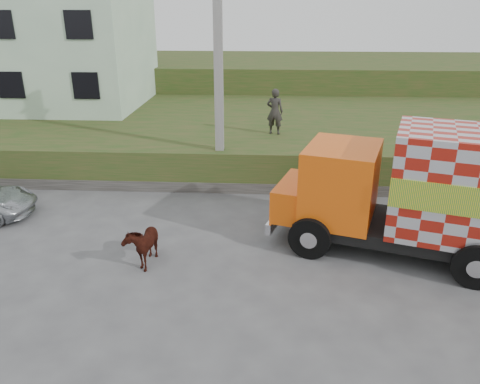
# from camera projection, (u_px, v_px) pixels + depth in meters

# --- Properties ---
(ground) EXTENTS (120.00, 120.00, 0.00)m
(ground) POSITION_uv_depth(u_px,v_px,m) (240.00, 245.00, 13.57)
(ground) COLOR #474749
(ground) RESTS_ON ground
(embankment) EXTENTS (40.00, 12.00, 1.50)m
(embankment) POSITION_uv_depth(u_px,v_px,m) (252.00, 133.00, 22.57)
(embankment) COLOR #234717
(embankment) RESTS_ON ground
(embankment_far) EXTENTS (40.00, 12.00, 3.00)m
(embankment_far) POSITION_uv_depth(u_px,v_px,m) (258.00, 80.00, 33.42)
(embankment_far) COLOR #234717
(embankment_far) RESTS_ON ground
(retaining_strip) EXTENTS (16.00, 0.50, 0.40)m
(retaining_strip) POSITION_uv_depth(u_px,v_px,m) (193.00, 186.00, 17.50)
(retaining_strip) COLOR #595651
(retaining_strip) RESTS_ON ground
(building) EXTENTS (10.00, 8.00, 6.00)m
(building) POSITION_uv_depth(u_px,v_px,m) (45.00, 46.00, 24.55)
(building) COLOR silver
(building) RESTS_ON embankment
(utility_pole) EXTENTS (1.20, 0.30, 8.00)m
(utility_pole) POSITION_uv_depth(u_px,v_px,m) (219.00, 79.00, 16.38)
(utility_pole) COLOR gray
(utility_pole) RESTS_ON ground
(cargo_truck) EXTENTS (8.44, 4.86, 3.59)m
(cargo_truck) POSITION_uv_depth(u_px,v_px,m) (445.00, 195.00, 12.24)
(cargo_truck) COLOR black
(cargo_truck) RESTS_ON ground
(cow) EXTENTS (0.75, 1.46, 1.20)m
(cow) POSITION_uv_depth(u_px,v_px,m) (143.00, 243.00, 12.44)
(cow) COLOR black
(cow) RESTS_ON ground
(pedestrian) EXTENTS (0.76, 0.58, 1.87)m
(pedestrian) POSITION_uv_depth(u_px,v_px,m) (275.00, 112.00, 19.14)
(pedestrian) COLOR #282623
(pedestrian) RESTS_ON embankment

